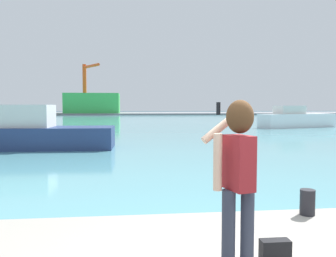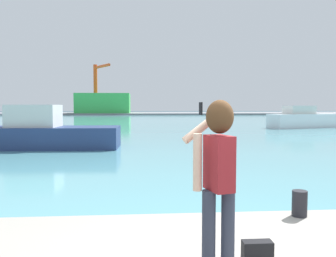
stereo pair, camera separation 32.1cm
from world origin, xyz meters
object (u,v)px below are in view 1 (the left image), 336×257
person_photographer (237,166)px  port_crane (86,84)px  boat_moored (41,133)px  handbag (275,251)px  boat_moored_2 (296,119)px  warehouse_left (93,103)px  harbor_bollard (307,202)px

person_photographer → port_crane: port_crane is taller
boat_moored → port_crane: 74.72m
handbag → boat_moored_2: 33.40m
boat_moored_2 → port_crane: port_crane is taller
person_photographer → warehouse_left: bearing=-8.1°
boat_moored → boat_moored_2: 26.17m
person_photographer → warehouse_left: warehouse_left is taller
person_photographer → port_crane: size_ratio=0.14×
warehouse_left → port_crane: bearing=176.0°
person_photographer → harbor_bollard: 2.43m
boat_moored → port_crane: bearing=96.8°
harbor_bollard → port_crane: port_crane is taller
port_crane → person_photographer: bearing=-82.1°
harbor_bollard → warehouse_left: 87.68m
person_photographer → harbor_bollard: size_ratio=4.42×
harbor_bollard → boat_moored: (-7.14, 12.87, 0.14)m
warehouse_left → handbag: bearing=-82.9°
handbag → warehouse_left: (-11.05, 88.29, 2.40)m
person_photographer → boat_moored: boat_moored is taller
person_photographer → boat_moored: size_ratio=0.25×
boat_moored_2 → port_crane: size_ratio=0.69×
person_photographer → handbag: person_photographer is taller
harbor_bollard → boat_moored: bearing=119.0°
person_photographer → handbag: size_ratio=5.44×
harbor_bollard → warehouse_left: bearing=98.0°
port_crane → handbag: bearing=-81.8°
harbor_bollard → port_crane: bearing=99.1°
handbag → harbor_bollard: (1.17, 1.49, 0.08)m
harbor_bollard → boat_moored_2: 31.54m
person_photographer → warehouse_left: 89.01m
handbag → harbor_bollard: harbor_bollard is taller
boat_moored → handbag: bearing=-65.9°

